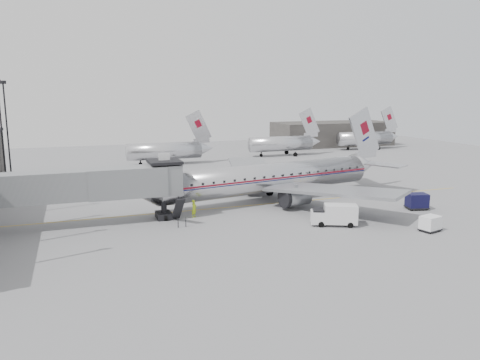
% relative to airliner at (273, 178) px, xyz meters
% --- Properties ---
extents(ground, '(160.00, 160.00, 0.00)m').
position_rel_airliner_xyz_m(ground, '(-5.40, -7.65, -2.93)').
color(ground, slate).
rests_on(ground, ground).
extents(hangar, '(30.00, 12.00, 6.00)m').
position_rel_airliner_xyz_m(hangar, '(39.60, 52.35, 0.07)').
color(hangar, '#33312F').
rests_on(hangar, ground).
extents(apron_line, '(60.00, 0.15, 0.01)m').
position_rel_airliner_xyz_m(apron_line, '(-2.40, -1.65, -2.92)').
color(apron_line, gold).
rests_on(apron_line, ground).
extents(jet_bridge, '(21.00, 6.20, 7.10)m').
position_rel_airliner_xyz_m(jet_bridge, '(-22.06, -3.98, 1.25)').
color(jet_bridge, slate).
rests_on(jet_bridge, ground).
extents(distant_aircraft_near, '(16.39, 3.20, 10.26)m').
position_rel_airliner_xyz_m(distant_aircraft_near, '(-7.19, 34.35, -0.19)').
color(distant_aircraft_near, silver).
rests_on(distant_aircraft_near, ground).
extents(distant_aircraft_mid, '(16.39, 3.20, 10.26)m').
position_rel_airliner_xyz_m(distant_aircraft_mid, '(18.81, 38.35, -0.19)').
color(distant_aircraft_mid, silver).
rests_on(distant_aircraft_mid, ground).
extents(distant_aircraft_far, '(16.39, 3.20, 10.26)m').
position_rel_airliner_xyz_m(distant_aircraft_far, '(42.81, 42.35, -0.19)').
color(distant_aircraft_far, silver).
rests_on(distant_aircraft_far, ground).
extents(airliner, '(36.50, 33.52, 11.64)m').
position_rel_airliner_xyz_m(airliner, '(0.00, 0.00, 0.00)').
color(airliner, silver).
rests_on(airliner, ground).
extents(service_van, '(4.99, 3.56, 2.20)m').
position_rel_airliner_xyz_m(service_van, '(1.37, -12.64, -1.77)').
color(service_van, silver).
rests_on(service_van, ground).
extents(baggage_cart_navy, '(2.74, 2.32, 1.87)m').
position_rel_airliner_xyz_m(baggage_cart_navy, '(14.03, -9.97, -1.93)').
color(baggage_cart_navy, black).
rests_on(baggage_cart_navy, ground).
extents(baggage_cart_white, '(2.27, 1.93, 1.54)m').
position_rel_airliner_xyz_m(baggage_cart_white, '(9.20, -17.65, -2.11)').
color(baggage_cart_white, white).
rests_on(baggage_cart_white, ground).
extents(ramp_worker, '(0.84, 0.82, 1.95)m').
position_rel_airliner_xyz_m(ramp_worker, '(-11.46, -4.65, -1.95)').
color(ramp_worker, '#B0D519').
rests_on(ramp_worker, ground).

